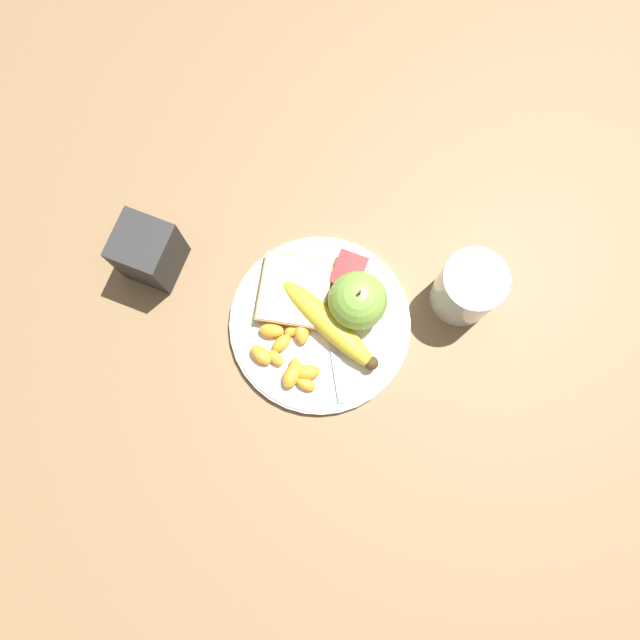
# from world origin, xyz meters

# --- Properties ---
(ground_plane) EXTENTS (3.00, 3.00, 0.00)m
(ground_plane) POSITION_xyz_m (0.00, 0.00, 0.00)
(ground_plane) COLOR olive
(plate) EXTENTS (0.25, 0.25, 0.01)m
(plate) POSITION_xyz_m (0.00, 0.00, 0.01)
(plate) COLOR silver
(plate) RESTS_ON ground_plane
(juice_glass) EXTENTS (0.08, 0.08, 0.10)m
(juice_glass) POSITION_xyz_m (-0.11, 0.17, 0.05)
(juice_glass) COLOR silver
(juice_glass) RESTS_ON ground_plane
(apple) EXTENTS (0.08, 0.08, 0.09)m
(apple) POSITION_xyz_m (-0.04, 0.04, 0.05)
(apple) COLOR #84BC47
(apple) RESTS_ON plate
(banana) EXTENTS (0.10, 0.17, 0.03)m
(banana) POSITION_xyz_m (0.00, 0.01, 0.03)
(banana) COLOR yellow
(banana) RESTS_ON plate
(bread_slice) EXTENTS (0.12, 0.11, 0.02)m
(bread_slice) POSITION_xyz_m (-0.03, -0.05, 0.02)
(bread_slice) COLOR #AB8751
(bread_slice) RESTS_ON plate
(fork) EXTENTS (0.17, 0.11, 0.00)m
(fork) POSITION_xyz_m (-0.00, 0.01, 0.01)
(fork) COLOR #B2B2B7
(fork) RESTS_ON plate
(jam_packet) EXTENTS (0.05, 0.04, 0.02)m
(jam_packet) POSITION_xyz_m (-0.08, 0.01, 0.02)
(jam_packet) COLOR silver
(jam_packet) RESTS_ON plate
(orange_segment_0) EXTENTS (0.03, 0.04, 0.02)m
(orange_segment_0) POSITION_xyz_m (0.03, -0.06, 0.02)
(orange_segment_0) COLOR #F9A32D
(orange_segment_0) RESTS_ON plate
(orange_segment_1) EXTENTS (0.04, 0.03, 0.02)m
(orange_segment_1) POSITION_xyz_m (0.02, -0.02, 0.02)
(orange_segment_1) COLOR #F9A32D
(orange_segment_1) RESTS_ON plate
(orange_segment_2) EXTENTS (0.03, 0.03, 0.02)m
(orange_segment_2) POSITION_xyz_m (0.07, -0.01, 0.02)
(orange_segment_2) COLOR #F9A32D
(orange_segment_2) RESTS_ON plate
(orange_segment_3) EXTENTS (0.02, 0.03, 0.01)m
(orange_segment_3) POSITION_xyz_m (0.09, 0.01, 0.02)
(orange_segment_3) COLOR #F9A32D
(orange_segment_3) RESTS_ON plate
(orange_segment_4) EXTENTS (0.03, 0.04, 0.02)m
(orange_segment_4) POSITION_xyz_m (0.07, 0.01, 0.02)
(orange_segment_4) COLOR #F9A32D
(orange_segment_4) RESTS_ON plate
(orange_segment_5) EXTENTS (0.03, 0.03, 0.02)m
(orange_segment_5) POSITION_xyz_m (0.05, -0.04, 0.02)
(orange_segment_5) COLOR #F9A32D
(orange_segment_5) RESTS_ON plate
(orange_segment_6) EXTENTS (0.04, 0.02, 0.02)m
(orange_segment_6) POSITION_xyz_m (0.08, -0.01, 0.02)
(orange_segment_6) COLOR #F9A32D
(orange_segment_6) RESTS_ON plate
(orange_segment_7) EXTENTS (0.03, 0.03, 0.01)m
(orange_segment_7) POSITION_xyz_m (0.07, -0.04, 0.02)
(orange_segment_7) COLOR #F9A32D
(orange_segment_7) RESTS_ON plate
(orange_segment_8) EXTENTS (0.03, 0.03, 0.01)m
(orange_segment_8) POSITION_xyz_m (0.02, -0.03, 0.02)
(orange_segment_8) COLOR #F9A32D
(orange_segment_8) RESTS_ON plate
(orange_segment_9) EXTENTS (0.03, 0.04, 0.02)m
(orange_segment_9) POSITION_xyz_m (0.07, -0.06, 0.02)
(orange_segment_9) COLOR #F9A32D
(orange_segment_9) RESTS_ON plate
(condiment_caddy) EXTENTS (0.07, 0.07, 0.10)m
(condiment_caddy) POSITION_xyz_m (0.00, -0.25, 0.05)
(condiment_caddy) COLOR #2D2D2D
(condiment_caddy) RESTS_ON ground_plane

